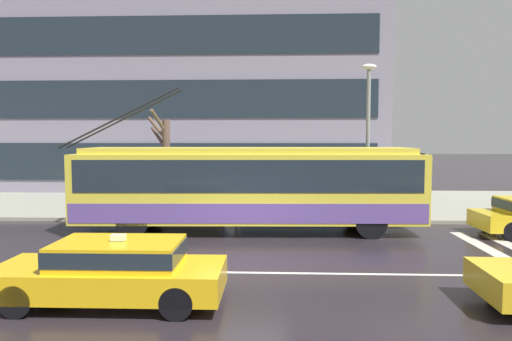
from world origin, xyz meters
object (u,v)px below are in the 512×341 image
Objects in this scene: bus_shelter at (192,165)px; street_tree_bare at (165,157)px; pedestrian_at_shelter at (223,174)px; taxi_oncoming_near at (114,269)px; trolleybus at (249,185)px; pedestrian_approaching_curb at (215,171)px; street_lamp at (368,125)px; pedestrian_walking_past at (160,188)px.

bus_shelter is 0.94× the size of street_tree_bare.
taxi_oncoming_near is at bearing -95.72° from pedestrian_at_shelter.
street_tree_bare is at bearing 150.30° from pedestrian_at_shelter.
trolleybus reaches higher than pedestrian_approaching_curb.
pedestrian_walking_past is at bearing 177.21° from street_lamp.
street_tree_bare is at bearing 94.91° from pedestrian_walking_past.
pedestrian_walking_past is (-1.66, 10.40, 0.44)m from taxi_oncoming_near.
street_tree_bare reaches higher than pedestrian_at_shelter.
taxi_oncoming_near is at bearing -88.31° from bus_shelter.
trolleybus is 5.08m from pedestrian_walking_past.
bus_shelter is at bearing 129.08° from trolleybus.
pedestrian_at_shelter is (1.34, -0.11, -0.33)m from bus_shelter.
street_tree_bare reaches higher than pedestrian_approaching_curb.
pedestrian_at_shelter is 6.20m from street_lamp.
pedestrian_approaching_curb is 6.89m from street_lamp.
street_lamp reaches higher than pedestrian_approaching_curb.
pedestrian_approaching_curb is (-1.76, 4.43, 0.16)m from trolleybus.
taxi_oncoming_near is 2.25× the size of pedestrian_at_shelter.
trolleybus is 6.03× the size of pedestrian_approaching_curb.
pedestrian_walking_past is (-2.17, -1.24, -0.63)m from pedestrian_approaching_curb.
bus_shelter reaches higher than pedestrian_approaching_curb.
street_tree_bare reaches higher than pedestrian_walking_past.
trolleybus is 6.22× the size of pedestrian_at_shelter.
pedestrian_approaching_curb is at bearing 165.41° from street_lamp.
taxi_oncoming_near is 10.50m from bus_shelter.
pedestrian_approaching_curb reaches higher than pedestrian_at_shelter.
bus_shelter is at bearing 0.13° from pedestrian_walking_past.
pedestrian_at_shelter reaches higher than pedestrian_walking_past.
street_lamp reaches higher than pedestrian_walking_past.
pedestrian_approaching_curb is (0.82, 1.24, -0.33)m from bus_shelter.
pedestrian_walking_past is at bearing 99.05° from taxi_oncoming_near.
bus_shelter is 2.01× the size of pedestrian_approaching_curb.
bus_shelter is 1.66m from pedestrian_walking_past.
taxi_oncoming_near is 10.54m from pedestrian_walking_past.
trolleybus reaches higher than street_tree_bare.
pedestrian_walking_past is at bearing -150.22° from pedestrian_approaching_curb.
pedestrian_walking_past is at bearing 141.05° from trolleybus.
bus_shelter is at bearing -45.34° from street_tree_bare.
pedestrian_at_shelter is at bearing -4.71° from bus_shelter.
trolleybus is at bearing -49.03° from street_tree_bare.
street_tree_bare reaches higher than taxi_oncoming_near.
street_lamp is (6.90, 9.98, 3.07)m from taxi_oncoming_near.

